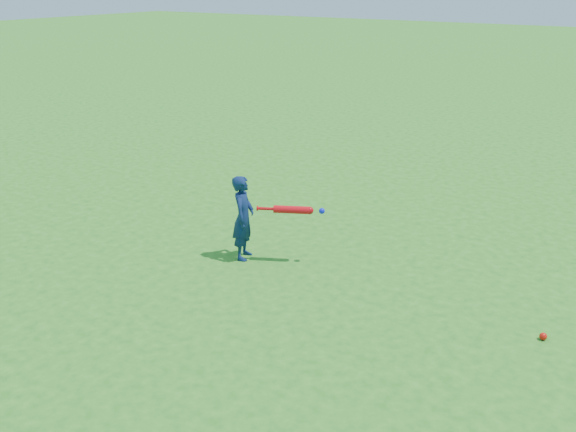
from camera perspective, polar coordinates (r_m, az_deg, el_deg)
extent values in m
plane|color=#24731B|center=(6.68, -2.19, -6.10)|extent=(80.00, 80.00, 0.00)
imported|color=#0F2049|center=(7.13, -3.99, -0.15)|extent=(0.34, 0.41, 0.96)
sphere|color=red|center=(6.14, 21.74, -9.91)|extent=(0.07, 0.07, 0.07)
cylinder|color=red|center=(7.01, -2.73, 0.68)|extent=(0.04, 0.06, 0.06)
cylinder|color=red|center=(7.00, -1.97, 0.65)|extent=(0.18, 0.11, 0.03)
cylinder|color=red|center=(6.96, 0.33, 0.56)|extent=(0.39, 0.25, 0.08)
sphere|color=red|center=(6.95, 1.95, 0.50)|extent=(0.08, 0.08, 0.08)
sphere|color=#0D19E4|center=(6.94, 3.03, 0.45)|extent=(0.07, 0.07, 0.07)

